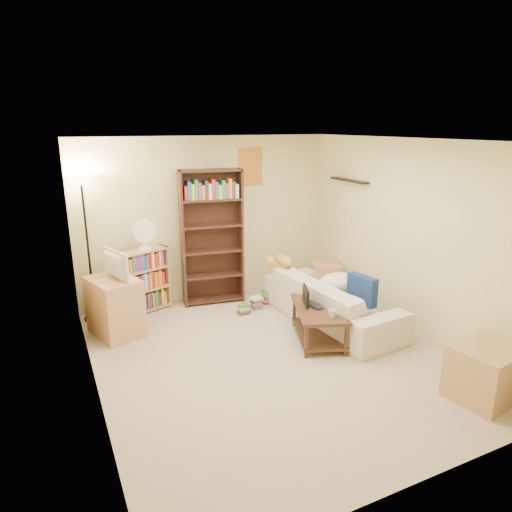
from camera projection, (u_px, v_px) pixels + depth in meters
name	position (u px, v px, depth m)	size (l,w,h in m)	color
room	(276.00, 223.00, 5.00)	(4.50, 4.54, 2.52)	tan
sofa	(331.00, 301.00, 6.29)	(1.03, 2.24, 0.64)	beige
navy_pillow	(362.00, 290.00, 5.87)	(0.42, 0.13, 0.38)	navy
cream_blanket	(338.00, 282.00, 6.35)	(0.59, 0.42, 0.25)	silver
tabby_cat	(281.00, 260.00, 6.74)	(0.50, 0.21, 0.17)	orange
coffee_table	(319.00, 318.00, 5.77)	(0.89, 1.15, 0.45)	#49281C
laptop	(317.00, 304.00, 5.79)	(0.20, 0.30, 0.02)	black
laptop_screen	(306.00, 296.00, 5.74)	(0.01, 0.34, 0.23)	white
mug	(332.00, 314.00, 5.40)	(0.12, 0.12, 0.11)	silver
tv_remote	(322.00, 296.00, 6.06)	(0.06, 0.18, 0.02)	black
tv_stand	(115.00, 307.00, 5.91)	(0.51, 0.71, 0.77)	tan
television	(111.00, 265.00, 5.75)	(0.26, 0.63, 0.37)	black
tall_bookshelf	(212.00, 234.00, 6.82)	(0.95, 0.44, 2.04)	#3B1E16
short_bookshelf	(144.00, 280.00, 6.64)	(0.79, 0.51, 0.94)	#B17C56
desk_fan	(145.00, 234.00, 6.43)	(0.33, 0.19, 0.45)	white
floor_lamp	(84.00, 205.00, 6.03)	(0.35, 0.35, 2.04)	black
side_table	(326.00, 279.00, 7.38)	(0.44, 0.44, 0.50)	tan
end_cabinet	(486.00, 372.00, 4.56)	(0.67, 0.56, 0.56)	tan
book_stacks	(263.00, 300.00, 6.93)	(0.94, 0.46, 0.22)	red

